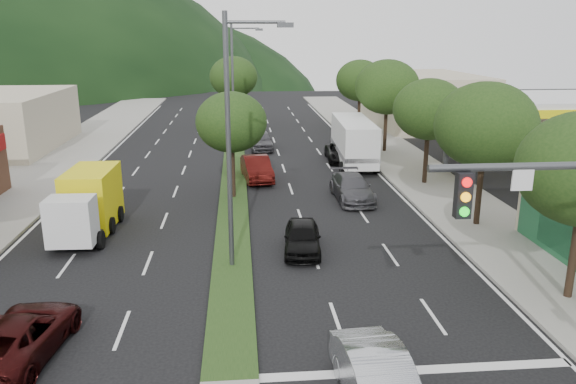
{
  "coord_description": "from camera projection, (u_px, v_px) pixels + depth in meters",
  "views": [
    {
      "loc": [
        0.42,
        -13.35,
        9.2
      ],
      "look_at": [
        2.7,
        12.5,
        1.85
      ],
      "focal_mm": 35.0,
      "sensor_mm": 36.0,
      "label": 1
    }
  ],
  "objects": [
    {
      "name": "gas_canopy",
      "position": [
        523.0,
        106.0,
        36.69
      ],
      "size": [
        12.2,
        8.2,
        5.25
      ],
      "color": "silver",
      "rests_on": "ground"
    },
    {
      "name": "tree_med_near",
      "position": [
        231.0,
        122.0,
        31.31
      ],
      "size": [
        4.0,
        4.0,
        6.02
      ],
      "color": "black",
      "rests_on": "median"
    },
    {
      "name": "bldg_left_far",
      "position": [
        0.0,
        121.0,
        45.62
      ],
      "size": [
        9.0,
        14.0,
        4.6
      ],
      "primitive_type": "cube",
      "color": "#BDAF96",
      "rests_on": "ground"
    },
    {
      "name": "tree_r_e",
      "position": [
        360.0,
        81.0,
        53.28
      ],
      "size": [
        4.6,
        4.6,
        6.71
      ],
      "color": "black",
      "rests_on": "sidewalk_right"
    },
    {
      "name": "median",
      "position": [
        234.0,
        160.0,
        42.09
      ],
      "size": [
        1.6,
        56.0,
        0.12
      ],
      "primitive_type": "cube",
      "color": "#1B3413",
      "rests_on": "ground"
    },
    {
      "name": "car_queue_d",
      "position": [
        341.0,
        153.0,
        41.72
      ],
      "size": [
        2.38,
        4.76,
        1.29
      ],
      "primitive_type": "imported",
      "rotation": [
        0.0,
        0.0,
        -0.05
      ],
      "color": "black",
      "rests_on": "ground"
    },
    {
      "name": "bldg_right_far",
      "position": [
        422.0,
        99.0,
        58.38
      ],
      "size": [
        10.0,
        16.0,
        5.2
      ],
      "primitive_type": "cube",
      "color": "#BDAF96",
      "rests_on": "ground"
    },
    {
      "name": "ground",
      "position": [
        230.0,
        384.0,
        15.26
      ],
      "size": [
        160.0,
        160.0,
        0.0
      ],
      "primitive_type": "plane",
      "color": "black",
      "rests_on": "ground"
    },
    {
      "name": "streetlight_near",
      "position": [
        234.0,
        132.0,
        21.43
      ],
      "size": [
        2.6,
        0.25,
        10.0
      ],
      "color": "#47494C",
      "rests_on": "ground"
    },
    {
      "name": "sedan_silver",
      "position": [
        380.0,
        382.0,
        14.11
      ],
      "size": [
        1.93,
        4.6,
        1.48
      ],
      "primitive_type": "imported",
      "rotation": [
        0.0,
        0.0,
        0.08
      ],
      "color": "#A9ACB1",
      "rests_on": "ground"
    },
    {
      "name": "tree_r_d",
      "position": [
        387.0,
        87.0,
        43.62
      ],
      "size": [
        5.0,
        5.0,
        7.17
      ],
      "color": "black",
      "rests_on": "sidewalk_right"
    },
    {
      "name": "car_queue_b",
      "position": [
        352.0,
        188.0,
        32.02
      ],
      "size": [
        2.11,
        4.95,
        1.42
      ],
      "primitive_type": "imported",
      "rotation": [
        0.0,
        0.0,
        0.02
      ],
      "color": "#454449",
      "rests_on": "ground"
    },
    {
      "name": "sidewalk_right",
      "position": [
        409.0,
        165.0,
        40.26
      ],
      "size": [
        5.0,
        90.0,
        0.15
      ],
      "primitive_type": "cube",
      "color": "gray",
      "rests_on": "ground"
    },
    {
      "name": "box_truck",
      "position": [
        89.0,
        205.0,
        26.6
      ],
      "size": [
        2.46,
        5.98,
        2.92
      ],
      "rotation": [
        0.0,
        0.0,
        3.11
      ],
      "color": "silver",
      "rests_on": "ground"
    },
    {
      "name": "suv_maroon",
      "position": [
        21.0,
        335.0,
        16.49
      ],
      "size": [
        2.77,
        4.96,
        1.31
      ],
      "primitive_type": "imported",
      "rotation": [
        0.0,
        0.0,
        3.01
      ],
      "color": "black",
      "rests_on": "ground"
    },
    {
      "name": "streetlight_mid",
      "position": [
        235.0,
        80.0,
        45.39
      ],
      "size": [
        2.6,
        0.25,
        10.0
      ],
      "color": "#47494C",
      "rests_on": "ground"
    },
    {
      "name": "car_queue_c",
      "position": [
        257.0,
        168.0,
        36.35
      ],
      "size": [
        2.16,
        4.83,
        1.54
      ],
      "primitive_type": "imported",
      "rotation": [
        0.0,
        0.0,
        0.12
      ],
      "color": "#4A0F0C",
      "rests_on": "ground"
    },
    {
      "name": "car_queue_e",
      "position": [
        261.0,
        140.0,
        45.99
      ],
      "size": [
        2.0,
        4.55,
        1.53
      ],
      "primitive_type": "imported",
      "rotation": [
        0.0,
        0.0,
        0.04
      ],
      "color": "#454549",
      "rests_on": "ground"
    },
    {
      "name": "tree_r_c",
      "position": [
        429.0,
        109.0,
        34.15
      ],
      "size": [
        4.4,
        4.4,
        6.48
      ],
      "color": "black",
      "rests_on": "sidewalk_right"
    },
    {
      "name": "tree_r_b",
      "position": [
        485.0,
        125.0,
        26.41
      ],
      "size": [
        4.8,
        4.8,
        6.94
      ],
      "color": "black",
      "rests_on": "sidewalk_right"
    },
    {
      "name": "car_queue_a",
      "position": [
        302.0,
        237.0,
        24.4
      ],
      "size": [
        1.94,
        4.02,
        1.32
      ],
      "primitive_type": "imported",
      "rotation": [
        0.0,
        0.0,
        -0.1
      ],
      "color": "black",
      "rests_on": "ground"
    },
    {
      "name": "sidewalk_left",
      "position": [
        42.0,
        173.0,
        38.11
      ],
      "size": [
        6.0,
        90.0,
        0.15
      ],
      "primitive_type": "cube",
      "color": "gray",
      "rests_on": "ground"
    },
    {
      "name": "tree_med_far",
      "position": [
        234.0,
        77.0,
        56.07
      ],
      "size": [
        4.8,
        4.8,
        6.94
      ],
      "color": "black",
      "rests_on": "median"
    },
    {
      "name": "motorhome",
      "position": [
        353.0,
        141.0,
        40.72
      ],
      "size": [
        3.01,
        8.46,
        3.2
      ],
      "rotation": [
        0.0,
        0.0,
        -0.05
      ],
      "color": "white",
      "rests_on": "ground"
    }
  ]
}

